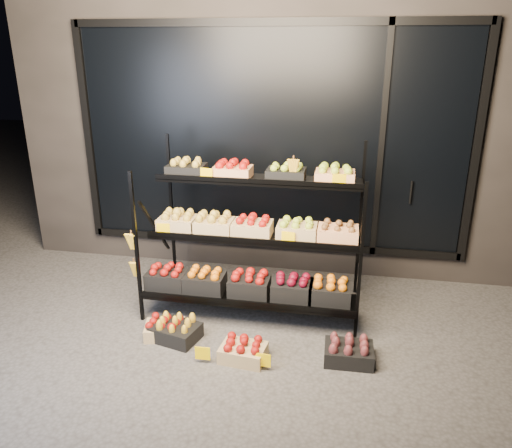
% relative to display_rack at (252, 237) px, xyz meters
% --- Properties ---
extents(ground, '(24.00, 24.00, 0.00)m').
position_rel_display_rack_xyz_m(ground, '(0.01, -0.60, -0.79)').
color(ground, '#514F4C').
rests_on(ground, ground).
extents(building, '(6.00, 2.08, 3.50)m').
position_rel_display_rack_xyz_m(building, '(0.01, 1.99, 0.96)').
color(building, '#2D2826').
rests_on(building, ground).
extents(display_rack, '(2.18, 1.02, 1.66)m').
position_rel_display_rack_xyz_m(display_rack, '(0.00, 0.00, 0.00)').
color(display_rack, black).
rests_on(display_rack, ground).
extents(tag_floor_a, '(0.13, 0.01, 0.12)m').
position_rel_display_rack_xyz_m(tag_floor_a, '(-0.23, -1.00, -0.73)').
color(tag_floor_a, '#F9C900').
rests_on(tag_floor_a, ground).
extents(tag_floor_b, '(0.13, 0.01, 0.12)m').
position_rel_display_rack_xyz_m(tag_floor_b, '(0.29, -1.00, -0.73)').
color(tag_floor_b, '#F9C900').
rests_on(tag_floor_b, ground).
extents(floor_crate_left, '(0.41, 0.34, 0.19)m').
position_rel_display_rack_xyz_m(floor_crate_left, '(-0.69, -0.66, -0.70)').
color(floor_crate_left, tan).
rests_on(floor_crate_left, ground).
extents(floor_crate_midleft, '(0.48, 0.40, 0.21)m').
position_rel_display_rack_xyz_m(floor_crate_midleft, '(-0.58, -0.69, -0.69)').
color(floor_crate_midleft, black).
rests_on(floor_crate_midleft, ground).
extents(floor_crate_midright, '(0.41, 0.32, 0.19)m').
position_rel_display_rack_xyz_m(floor_crate_midright, '(0.09, -0.88, -0.70)').
color(floor_crate_midright, tan).
rests_on(floor_crate_midright, ground).
extents(floor_crate_right, '(0.42, 0.31, 0.21)m').
position_rel_display_rack_xyz_m(floor_crate_right, '(0.98, -0.74, -0.69)').
color(floor_crate_right, black).
rests_on(floor_crate_right, ground).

